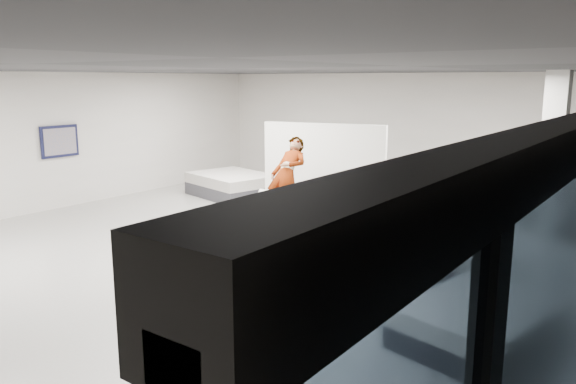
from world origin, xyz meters
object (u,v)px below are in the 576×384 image
Objects in this scene: person at (286,190)px; flat_bed_right_far at (440,251)px; remote at (287,205)px; wall_poster at (60,141)px; divider_panel at (323,181)px; hero_bed at (277,241)px; flat_bed_left_far at (232,185)px; column at (552,156)px; flat_bed_right_near at (475,322)px.

person is 2.73m from flat_bed_right_far.
remote is 6.84m from wall_poster.
divider_panel is (-0.43, 1.74, 0.10)m from remote.
person is at bearing -156.69° from flat_bed_right_far.
divider_panel is at bearing 96.22° from remote.
flat_bed_left_far is (-4.28, 3.66, -0.06)m from hero_bed.
flat_bed_right_far is at bearing -109.43° from column.
flat_bed_right_near is at bearing -27.27° from person.
wall_poster reaches higher than remote.
flat_bed_left_far reaches higher than flat_bed_right_near.
divider_panel reaches higher than flat_bed_right_far.
person is 0.64× the size of divider_panel.
hero_bed is at bearing 164.64° from flat_bed_right_near.
wall_poster reaches higher than flat_bed_left_far.
flat_bed_right_far reaches higher than flat_bed_right_near.
wall_poster is at bearing -158.07° from column.
remote is 5.84m from flat_bed_left_far.
flat_bed_right_far is at bearing -19.31° from flat_bed_left_far.
flat_bed_right_far is 1.04× the size of flat_bed_right_near.
hero_bed is at bearing 173.61° from remote.
flat_bed_left_far is at bearing 133.38° from remote.
flat_bed_right_near is at bearing -47.51° from divider_panel.
hero_bed is 0.95× the size of flat_bed_right_far.
remote is at bearing 163.64° from flat_bed_right_near.
flat_bed_right_far is at bearing -21.17° from divider_panel.
divider_panel is (-0.16, 1.42, -0.07)m from person.
wall_poster is at bearing 173.32° from person.
divider_panel is at bearing 170.99° from flat_bed_right_far.
person is at bearing 0.88° from wall_poster.
flat_bed_left_far is 4.34m from wall_poster.
flat_bed_right_near is at bearing -30.39° from flat_bed_left_far.
hero_bed reaches higher than flat_bed_right_far.
hero_bed is 2.69m from flat_bed_right_far.
flat_bed_left_far is at bearing 56.12° from wall_poster.
person reaches higher than remote.
wall_poster is (-8.92, -1.12, 1.32)m from flat_bed_right_far.
remote is at bearing -88.38° from divider_panel.
flat_bed_right_near is 5.41m from column.
hero_bed is at bearing -40.51° from flat_bed_left_far.
flat_bed_left_far is at bearing -175.78° from column.
flat_bed_left_far is at bearing 149.61° from flat_bed_right_near.
column is 10.71m from wall_poster.
column reaches higher than hero_bed.
column is (3.12, 4.22, 0.60)m from remote.
wall_poster is (-6.39, -1.52, 0.49)m from divider_panel.
flat_bed_right_far is at bearing 15.75° from person.
hero_bed is 1.91m from divider_panel.
hero_bed is at bearing -1.93° from wall_poster.
flat_bed_left_far reaches higher than flat_bed_right_far.
person reaches higher than hero_bed.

